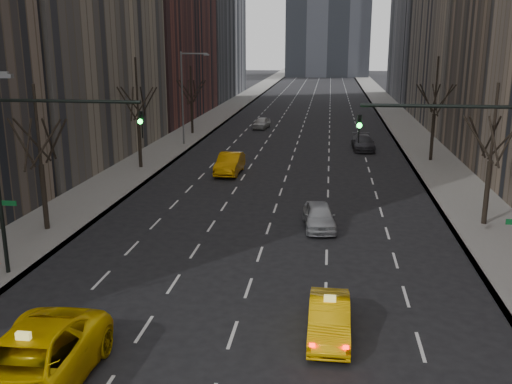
% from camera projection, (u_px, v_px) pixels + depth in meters
% --- Properties ---
extents(sidewalk_left, '(4.50, 320.00, 0.15)m').
position_uv_depth(sidewalk_left, '(220.00, 114.00, 81.16)').
color(sidewalk_left, slate).
rests_on(sidewalk_left, ground).
extents(sidewalk_right, '(4.50, 320.00, 0.15)m').
position_uv_depth(sidewalk_right, '(396.00, 117.00, 78.15)').
color(sidewalk_right, slate).
rests_on(sidewalk_right, ground).
extents(tree_lw_b, '(3.36, 3.50, 7.82)m').
position_uv_depth(tree_lw_b, '(41.00, 165.00, 30.34)').
color(tree_lw_b, black).
rests_on(tree_lw_b, ground).
extents(tree_lw_c, '(3.36, 3.50, 8.74)m').
position_uv_depth(tree_lw_c, '(138.00, 119.00, 45.60)').
color(tree_lw_c, black).
rests_on(tree_lw_c, ground).
extents(tree_lw_d, '(3.36, 3.50, 7.36)m').
position_uv_depth(tree_lw_d, '(192.00, 102.00, 62.98)').
color(tree_lw_d, black).
rests_on(tree_lw_d, ground).
extents(tree_rw_b, '(3.36, 3.50, 7.82)m').
position_uv_depth(tree_rw_b, '(490.00, 161.00, 31.22)').
color(tree_rw_b, black).
rests_on(tree_rw_b, ground).
extents(tree_rw_c, '(3.36, 3.50, 8.74)m').
position_uv_depth(tree_rw_c, '(434.00, 115.00, 48.40)').
color(tree_rw_c, black).
rests_on(tree_rw_c, ground).
extents(traffic_mast_left, '(6.69, 0.39, 8.00)m').
position_uv_depth(traffic_mast_left, '(32.00, 155.00, 23.78)').
color(traffic_mast_left, black).
rests_on(traffic_mast_left, ground).
extents(traffic_mast_right, '(6.69, 0.39, 8.00)m').
position_uv_depth(traffic_mast_right, '(486.00, 167.00, 21.53)').
color(traffic_mast_right, black).
rests_on(traffic_mast_right, ground).
extents(streetlight_far, '(2.83, 0.22, 9.00)m').
position_uv_depth(streetlight_far, '(186.00, 89.00, 55.60)').
color(streetlight_far, slate).
rests_on(streetlight_far, ground).
extents(taxi_suv, '(3.21, 6.74, 1.86)m').
position_uv_depth(taxi_suv, '(27.00, 368.00, 16.48)').
color(taxi_suv, '#E6B904').
rests_on(taxi_suv, ground).
extents(taxi_sedan, '(1.42, 4.08, 1.35)m').
position_uv_depth(taxi_sedan, '(329.00, 319.00, 19.95)').
color(taxi_sedan, '#F1B005').
rests_on(taxi_sedan, ground).
extents(silver_sedan_ahead, '(2.13, 4.30, 1.41)m').
position_uv_depth(silver_sedan_ahead, '(319.00, 216.00, 31.62)').
color(silver_sedan_ahead, '#A2A5AA').
rests_on(silver_sedan_ahead, ground).
extents(far_taxi, '(1.80, 4.90, 1.60)m').
position_uv_depth(far_taxi, '(230.00, 163.00, 44.74)').
color(far_taxi, orange).
rests_on(far_taxi, ground).
extents(far_suv_grey, '(2.22, 4.96, 1.41)m').
position_uv_depth(far_suv_grey, '(363.00, 143.00, 54.56)').
color(far_suv_grey, '#323237').
rests_on(far_suv_grey, ground).
extents(far_car_white, '(2.05, 4.05, 1.32)m').
position_uv_depth(far_car_white, '(262.00, 123.00, 68.03)').
color(far_car_white, '#BBBBBB').
rests_on(far_car_white, ground).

